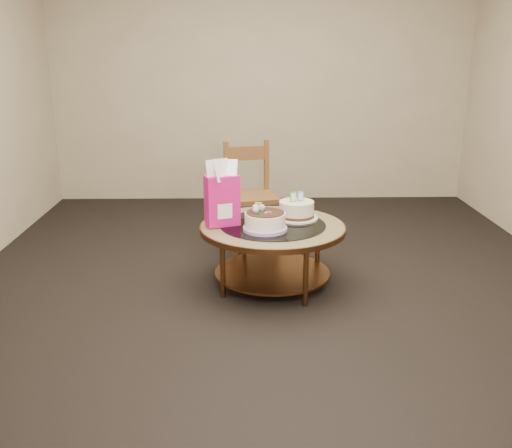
{
  "coord_description": "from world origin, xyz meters",
  "views": [
    {
      "loc": [
        -0.21,
        -3.79,
        1.63
      ],
      "look_at": [
        -0.12,
        0.02,
        0.45
      ],
      "focal_mm": 40.0,
      "sensor_mm": 36.0,
      "label": 1
    }
  ],
  "objects_px": {
    "gift_bag": "(222,193)",
    "cream_cake": "(296,210)",
    "coffee_table": "(273,235)",
    "dining_chair": "(250,195)",
    "decorated_cake": "(265,222)"
  },
  "relations": [
    {
      "from": "gift_bag",
      "to": "cream_cake",
      "type": "bearing_deg",
      "value": -3.96
    },
    {
      "from": "coffee_table",
      "to": "gift_bag",
      "type": "height_order",
      "value": "gift_bag"
    },
    {
      "from": "coffee_table",
      "to": "dining_chair",
      "type": "height_order",
      "value": "dining_chair"
    },
    {
      "from": "cream_cake",
      "to": "dining_chair",
      "type": "bearing_deg",
      "value": 90.57
    },
    {
      "from": "decorated_cake",
      "to": "coffee_table",
      "type": "bearing_deg",
      "value": 65.55
    },
    {
      "from": "decorated_cake",
      "to": "dining_chair",
      "type": "xyz_separation_m",
      "value": [
        -0.08,
        1.0,
        -0.07
      ]
    },
    {
      "from": "coffee_table",
      "to": "gift_bag",
      "type": "bearing_deg",
      "value": -179.48
    },
    {
      "from": "decorated_cake",
      "to": "dining_chair",
      "type": "relative_size",
      "value": 0.34
    },
    {
      "from": "coffee_table",
      "to": "decorated_cake",
      "type": "xyz_separation_m",
      "value": [
        -0.06,
        -0.13,
        0.14
      ]
    },
    {
      "from": "dining_chair",
      "to": "cream_cake",
      "type": "bearing_deg",
      "value": -78.29
    },
    {
      "from": "decorated_cake",
      "to": "dining_chair",
      "type": "height_order",
      "value": "dining_chair"
    },
    {
      "from": "decorated_cake",
      "to": "cream_cake",
      "type": "relative_size",
      "value": 0.96
    },
    {
      "from": "coffee_table",
      "to": "gift_bag",
      "type": "relative_size",
      "value": 2.25
    },
    {
      "from": "coffee_table",
      "to": "decorated_cake",
      "type": "relative_size",
      "value": 3.42
    },
    {
      "from": "gift_bag",
      "to": "dining_chair",
      "type": "bearing_deg",
      "value": 57.68
    }
  ]
}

